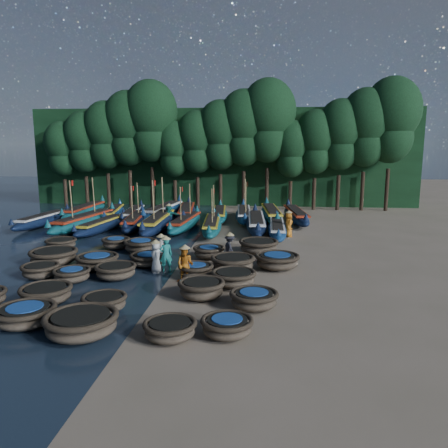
# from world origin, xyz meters

# --- Properties ---
(ground) EXTENTS (120.00, 120.00, 0.00)m
(ground) POSITION_xyz_m (0.00, 0.00, 0.00)
(ground) COLOR #806E5D
(ground) RESTS_ON ground
(foliage_wall) EXTENTS (40.00, 3.00, 10.00)m
(foliage_wall) POSITION_xyz_m (0.00, 23.50, 5.00)
(foliage_wall) COLOR black
(foliage_wall) RESTS_ON ground
(coracle_1) EXTENTS (2.17, 2.17, 0.73)m
(coracle_1) POSITION_xyz_m (-3.85, -9.28, 0.42)
(coracle_1) COLOR brown
(coracle_1) RESTS_ON ground
(coracle_2) EXTENTS (2.51, 2.51, 0.82)m
(coracle_2) POSITION_xyz_m (-1.50, -9.96, 0.47)
(coracle_2) COLOR brown
(coracle_2) RESTS_ON ground
(coracle_3) EXTENTS (2.01, 2.01, 0.65)m
(coracle_3) POSITION_xyz_m (1.49, -9.89, 0.37)
(coracle_3) COLOR brown
(coracle_3) RESTS_ON ground
(coracle_4) EXTENTS (1.81, 1.81, 0.66)m
(coracle_4) POSITION_xyz_m (3.34, -9.48, 0.38)
(coracle_4) COLOR brown
(coracle_4) RESTS_ON ground
(coracle_6) EXTENTS (2.14, 2.14, 0.73)m
(coracle_6) POSITION_xyz_m (-4.23, -7.08, 0.42)
(coracle_6) COLOR brown
(coracle_6) RESTS_ON ground
(coracle_7) EXTENTS (2.07, 2.07, 0.66)m
(coracle_7) POSITION_xyz_m (-1.56, -7.71, 0.38)
(coracle_7) COLOR brown
(coracle_7) RESTS_ON ground
(coracle_8) EXTENTS (1.99, 1.99, 0.78)m
(coracle_8) POSITION_xyz_m (1.95, -5.94, 0.45)
(coracle_8) COLOR brown
(coracle_8) RESTS_ON ground
(coracle_9) EXTENTS (1.98, 1.98, 0.71)m
(coracle_9) POSITION_xyz_m (4.17, -6.88, 0.41)
(coracle_9) COLOR brown
(coracle_9) RESTS_ON ground
(coracle_10) EXTENTS (1.97, 1.97, 0.67)m
(coracle_10) POSITION_xyz_m (-6.19, -3.82, 0.39)
(coracle_10) COLOR brown
(coracle_10) RESTS_ON ground
(coracle_11) EXTENTS (1.96, 1.96, 0.65)m
(coracle_11) POSITION_xyz_m (-4.39, -4.31, 0.37)
(coracle_11) COLOR brown
(coracle_11) RESTS_ON ground
(coracle_12) EXTENTS (2.30, 2.30, 0.72)m
(coracle_12) POSITION_xyz_m (-2.51, -3.66, 0.41)
(coracle_12) COLOR brown
(coracle_12) RESTS_ON ground
(coracle_13) EXTENTS (1.73, 1.73, 0.69)m
(coracle_13) POSITION_xyz_m (1.28, -3.17, 0.40)
(coracle_13) COLOR brown
(coracle_13) RESTS_ON ground
(coracle_14) EXTENTS (2.23, 2.23, 0.73)m
(coracle_14) POSITION_xyz_m (3.18, -4.23, 0.42)
(coracle_14) COLOR brown
(coracle_14) RESTS_ON ground
(coracle_15) EXTENTS (2.77, 2.77, 0.85)m
(coracle_15) POSITION_xyz_m (-6.63, -1.59, 0.48)
(coracle_15) COLOR brown
(coracle_15) RESTS_ON ground
(coracle_16) EXTENTS (2.57, 2.57, 0.75)m
(coracle_16) POSITION_xyz_m (-4.04, -2.08, 0.43)
(coracle_16) COLOR brown
(coracle_16) RESTS_ON ground
(coracle_17) EXTENTS (2.36, 2.36, 0.67)m
(coracle_17) POSITION_xyz_m (-1.54, -1.27, 0.39)
(coracle_17) COLOR brown
(coracle_17) RESTS_ON ground
(coracle_18) EXTENTS (2.72, 2.72, 0.84)m
(coracle_18) POSITION_xyz_m (2.97, -2.00, 0.48)
(coracle_18) COLOR brown
(coracle_18) RESTS_ON ground
(coracle_19) EXTENTS (2.63, 2.63, 0.78)m
(coracle_19) POSITION_xyz_m (5.21, -1.19, 0.45)
(coracle_19) COLOR brown
(coracle_19) RESTS_ON ground
(coracle_20) EXTENTS (2.20, 2.20, 0.65)m
(coracle_20) POSITION_xyz_m (-7.89, 1.88, 0.37)
(coracle_20) COLOR brown
(coracle_20) RESTS_ON ground
(coracle_21) EXTENTS (2.11, 2.11, 0.68)m
(coracle_21) POSITION_xyz_m (-4.57, 2.29, 0.40)
(coracle_21) COLOR brown
(coracle_21) RESTS_ON ground
(coracle_22) EXTENTS (2.04, 2.04, 0.77)m
(coracle_22) POSITION_xyz_m (-2.76, 1.51, 0.45)
(coracle_22) COLOR brown
(coracle_22) RESTS_ON ground
(coracle_23) EXTENTS (1.88, 1.88, 0.68)m
(coracle_23) POSITION_xyz_m (1.44, 0.59, 0.39)
(coracle_23) COLOR brown
(coracle_23) RESTS_ON ground
(coracle_24) EXTENTS (2.34, 2.34, 0.83)m
(coracle_24) POSITION_xyz_m (4.21, 1.90, 0.47)
(coracle_24) COLOR brown
(coracle_24) RESTS_ON ground
(long_boat_0) EXTENTS (2.07, 7.68, 1.36)m
(long_boat_0) POSITION_xyz_m (-12.80, 9.01, 0.52)
(long_boat_0) COLOR #0D1C32
(long_boat_0) RESTS_ON ground
(long_boat_1) EXTENTS (2.98, 8.94, 3.84)m
(long_boat_1) POSITION_xyz_m (-9.09, 8.25, 0.61)
(long_boat_1) COLOR #0F565A
(long_boat_1) RESTS_ON ground
(long_boat_2) EXTENTS (2.33, 7.47, 1.33)m
(long_boat_2) POSITION_xyz_m (-7.36, 7.29, 0.51)
(long_boat_2) COLOR #0D1C32
(long_boat_2) RESTS_ON ground
(long_boat_3) EXTENTS (2.35, 7.94, 3.40)m
(long_boat_3) POSITION_xyz_m (-5.38, 8.97, 0.54)
(long_boat_3) COLOR #0D1C32
(long_boat_3) RESTS_ON ground
(long_boat_4) EXTENTS (1.72, 9.17, 3.89)m
(long_boat_4) POSITION_xyz_m (-3.41, 8.26, 0.62)
(long_boat_4) COLOR #0D1C32
(long_boat_4) RESTS_ON ground
(long_boat_5) EXTENTS (2.07, 7.95, 3.39)m
(long_boat_5) POSITION_xyz_m (-1.43, 8.71, 0.54)
(long_boat_5) COLOR #0F565A
(long_boat_5) RESTS_ON ground
(long_boat_6) EXTENTS (1.95, 7.93, 3.38)m
(long_boat_6) POSITION_xyz_m (0.71, 7.81, 0.54)
(long_boat_6) COLOR #0F565A
(long_boat_6) RESTS_ON ground
(long_boat_7) EXTENTS (1.93, 8.74, 1.54)m
(long_boat_7) POSITION_xyz_m (3.92, 8.80, 0.59)
(long_boat_7) COLOR #0D1C32
(long_boat_7) RESTS_ON ground
(long_boat_8) EXTENTS (1.32, 7.42, 1.30)m
(long_boat_8) POSITION_xyz_m (5.42, 7.06, 0.50)
(long_boat_8) COLOR navy
(long_boat_8) RESTS_ON ground
(long_boat_9) EXTENTS (1.68, 8.74, 1.54)m
(long_boat_9) POSITION_xyz_m (-11.24, 13.42, 0.59)
(long_boat_9) COLOR #0F565A
(long_boat_9) RESTS_ON ground
(long_boat_10) EXTENTS (2.56, 7.65, 1.36)m
(long_boat_10) POSITION_xyz_m (-8.48, 12.84, 0.52)
(long_boat_10) COLOR navy
(long_boat_10) RESTS_ON ground
(long_boat_11) EXTENTS (1.85, 7.55, 1.33)m
(long_boat_11) POSITION_xyz_m (-6.68, 12.61, 0.51)
(long_boat_11) COLOR #0D1C32
(long_boat_11) RESTS_ON ground
(long_boat_12) EXTENTS (2.78, 9.06, 1.61)m
(long_boat_12) POSITION_xyz_m (-4.27, 13.80, 0.61)
(long_boat_12) COLOR navy
(long_boat_12) RESTS_ON ground
(long_boat_13) EXTENTS (2.52, 8.64, 1.53)m
(long_boat_13) POSITION_xyz_m (-2.18, 13.55, 0.58)
(long_boat_13) COLOR #0D1C32
(long_boat_13) RESTS_ON ground
(long_boat_14) EXTENTS (1.93, 7.63, 1.35)m
(long_boat_14) POSITION_xyz_m (0.72, 13.06, 0.51)
(long_boat_14) COLOR #0F565A
(long_boat_14) RESTS_ON ground
(long_boat_15) EXTENTS (1.93, 8.08, 3.44)m
(long_boat_15) POSITION_xyz_m (2.81, 12.97, 0.55)
(long_boat_15) COLOR navy
(long_boat_15) RESTS_ON ground
(long_boat_16) EXTENTS (2.35, 8.82, 1.56)m
(long_boat_16) POSITION_xyz_m (5.08, 13.16, 0.59)
(long_boat_16) COLOR #0F565A
(long_boat_16) RESTS_ON ground
(long_boat_17) EXTENTS (2.40, 8.48, 1.50)m
(long_boat_17) POSITION_xyz_m (7.10, 12.78, 0.57)
(long_boat_17) COLOR #0D1C32
(long_boat_17) RESTS_ON ground
(fisherman_0) EXTENTS (0.80, 0.92, 1.79)m
(fisherman_0) POSITION_xyz_m (-0.86, -2.38, 0.86)
(fisherman_0) COLOR silver
(fisherman_0) RESTS_ON ground
(fisherman_1) EXTENTS (0.75, 0.63, 1.96)m
(fisherman_1) POSITION_xyz_m (-0.40, -2.18, 0.97)
(fisherman_1) COLOR #1B736A
(fisherman_1) RESTS_ON ground
(fisherman_2) EXTENTS (0.96, 0.82, 1.91)m
(fisherman_2) POSITION_xyz_m (0.89, -3.86, 0.90)
(fisherman_2) COLOR #B56418
(fisherman_2) RESTS_ON ground
(fisherman_3) EXTENTS (1.00, 1.18, 1.78)m
(fisherman_3) POSITION_xyz_m (2.67, -0.14, 0.83)
(fisherman_3) COLOR black
(fisherman_3) RESTS_ON ground
(fisherman_4) EXTENTS (0.52, 0.93, 1.76)m
(fisherman_4) POSITION_xyz_m (-0.98, -0.75, 0.85)
(fisherman_4) COLOR silver
(fisherman_4) RESTS_ON ground
(fisherman_5) EXTENTS (1.60, 0.54, 1.92)m
(fisherman_5) POSITION_xyz_m (-2.93, 10.00, 0.89)
(fisherman_5) COLOR #1B736A
(fisherman_5) RESTS_ON ground
(fisherman_6) EXTENTS (0.76, 0.98, 1.96)m
(fisherman_6) POSITION_xyz_m (6.20, 6.91, 0.94)
(fisherman_6) COLOR #B56418
(fisherman_6) RESTS_ON ground
(tree_0) EXTENTS (3.68, 3.68, 8.68)m
(tree_0) POSITION_xyz_m (-16.00, 20.00, 5.97)
(tree_0) COLOR black
(tree_0) RESTS_ON ground
(tree_1) EXTENTS (4.09, 4.09, 9.65)m
(tree_1) POSITION_xyz_m (-13.70, 20.00, 6.65)
(tree_1) COLOR black
(tree_1) RESTS_ON ground
(tree_2) EXTENTS (4.51, 4.51, 10.63)m
(tree_2) POSITION_xyz_m (-11.40, 20.00, 7.32)
(tree_2) COLOR black
(tree_2) RESTS_ON ground
(tree_3) EXTENTS (4.92, 4.92, 11.60)m
(tree_3) POSITION_xyz_m (-9.10, 20.00, 8.00)
(tree_3) COLOR black
(tree_3) RESTS_ON ground
(tree_4) EXTENTS (5.34, 5.34, 12.58)m
(tree_4) POSITION_xyz_m (-6.80, 20.00, 8.67)
(tree_4) COLOR black
(tree_4) RESTS_ON ground
(tree_5) EXTENTS (3.68, 3.68, 8.68)m
(tree_5) POSITION_xyz_m (-4.50, 20.00, 5.97)
(tree_5) COLOR black
(tree_5) RESTS_ON ground
(tree_6) EXTENTS (4.09, 4.09, 9.65)m
(tree_6) POSITION_xyz_m (-2.20, 20.00, 6.65)
(tree_6) COLOR black
(tree_6) RESTS_ON ground
(tree_7) EXTENTS (4.51, 4.51, 10.63)m
(tree_7) POSITION_xyz_m (0.10, 20.00, 7.32)
(tree_7) COLOR black
(tree_7) RESTS_ON ground
(tree_8) EXTENTS (4.92, 4.92, 11.60)m
(tree_8) POSITION_xyz_m (2.40, 20.00, 8.00)
(tree_8) COLOR black
(tree_8) RESTS_ON ground
(tree_9) EXTENTS (5.34, 5.34, 12.58)m
(tree_9) POSITION_xyz_m (4.70, 20.00, 8.67)
(tree_9) COLOR black
(tree_9) RESTS_ON ground
(tree_10) EXTENTS (3.68, 3.68, 8.68)m
(tree_10) POSITION_xyz_m (7.00, 20.00, 5.97)
(tree_10) COLOR black
(tree_10) RESTS_ON ground
(tree_11) EXTENTS (4.09, 4.09, 9.65)m
(tree_11) POSITION_xyz_m (9.30, 20.00, 6.65)
(tree_11) COLOR black
(tree_11) RESTS_ON ground
(tree_12) EXTENTS (4.51, 4.51, 10.63)m
(tree_12) POSITION_xyz_m (11.60, 20.00, 7.32)
(tree_12) COLOR black
(tree_12) RESTS_ON ground
(tree_13) EXTENTS (4.92, 4.92, 11.60)m
(tree_13) POSITION_xyz_m (13.90, 20.00, 8.00)
(tree_13) COLOR black
(tree_13) RESTS_ON ground
(tree_14) EXTENTS (5.34, 5.34, 12.58)m
(tree_14) POSITION_xyz_m (16.20, 20.00, 8.67)
(tree_14) COLOR black
(tree_14) RESTS_ON ground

